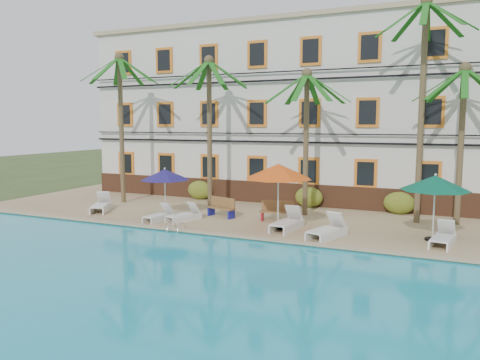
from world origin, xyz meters
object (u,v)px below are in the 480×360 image
at_px(umbrella_blue, 165,175).
at_px(lounger_b, 159,215).
at_px(lounger_e, 328,230).
at_px(lounger_f, 443,237).
at_px(umbrella_red, 278,172).
at_px(bench_right, 277,211).
at_px(umbrella_green, 435,183).
at_px(lounger_d, 287,222).
at_px(palm_a, 121,108).
at_px(palm_c, 306,121).
at_px(palm_d, 423,83).
at_px(palm_e, 462,121).
at_px(pool_ladder, 177,231).
at_px(lounger_a, 101,205).
at_px(palm_b, 209,111).
at_px(lounger_c, 184,215).
at_px(bench_left, 222,207).

xyz_separation_m(umbrella_blue, lounger_b, (0.31, -0.98, -1.76)).
relative_size(lounger_e, lounger_f, 1.10).
height_order(umbrella_red, bench_right, umbrella_red).
xyz_separation_m(umbrella_green, lounger_d, (-5.66, -0.52, -1.89)).
distance_m(palm_a, lounger_e, 14.00).
xyz_separation_m(palm_c, palm_d, (5.11, 0.33, 1.64)).
height_order(umbrella_green, lounger_d, umbrella_green).
bearing_deg(palm_e, pool_ladder, -149.98).
bearing_deg(lounger_d, lounger_a, 179.13).
bearing_deg(lounger_f, umbrella_blue, 178.09).
height_order(palm_d, lounger_f, palm_d).
distance_m(palm_a, bench_right, 10.91).
xyz_separation_m(palm_d, pool_ladder, (-9.04, -5.83, -6.21)).
bearing_deg(lounger_e, lounger_a, 175.94).
relative_size(palm_b, umbrella_blue, 3.36).
distance_m(lounger_a, lounger_c, 5.12).
distance_m(lounger_c, bench_left, 1.95).
xyz_separation_m(umbrella_blue, lounger_e, (8.14, -1.02, -1.70)).
bearing_deg(palm_e, lounger_a, -166.66).
relative_size(umbrella_red, bench_right, 1.83).
bearing_deg(palm_a, umbrella_blue, -29.50).
bearing_deg(lounger_c, palm_e, 20.41).
xyz_separation_m(lounger_f, bench_left, (-9.75, 1.42, 0.18)).
distance_m(lounger_a, lounger_f, 16.05).
distance_m(palm_c, palm_d, 5.38).
xyz_separation_m(palm_a, bench_right, (9.69, -1.31, -4.84)).
relative_size(palm_e, pool_ladder, 9.49).
height_order(lounger_d, bench_right, lounger_d).
bearing_deg(lounger_c, lounger_b, -155.89).
distance_m(lounger_c, lounger_d, 4.91).
bearing_deg(lounger_c, umbrella_blue, 159.29).
distance_m(palm_d, bench_right, 8.53).
bearing_deg(palm_b, lounger_f, -16.83).
xyz_separation_m(palm_d, lounger_f, (1.14, -3.81, -5.92)).
bearing_deg(palm_b, palm_e, 3.29).
bearing_deg(palm_d, lounger_d, -142.69).
bearing_deg(lounger_f, palm_e, 82.96).
bearing_deg(lounger_c, lounger_f, 0.54).
relative_size(palm_d, lounger_d, 4.65).
relative_size(palm_e, umbrella_blue, 2.99).
xyz_separation_m(palm_c, palm_e, (6.77, 0.68, 0.01)).
relative_size(palm_d, umbrella_blue, 4.20).
bearing_deg(lounger_a, lounger_f, -0.83).
distance_m(umbrella_red, lounger_e, 3.19).
relative_size(lounger_a, lounger_f, 1.07).
relative_size(palm_c, lounger_c, 3.83).
height_order(palm_e, umbrella_green, palm_e).
distance_m(palm_a, palm_d, 15.65).
xyz_separation_m(umbrella_green, lounger_a, (-15.67, -0.37, -1.90)).
relative_size(palm_e, bench_right, 4.50).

